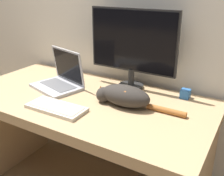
{
  "coord_description": "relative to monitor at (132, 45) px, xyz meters",
  "views": [
    {
      "loc": [
        0.9,
        -0.79,
        1.43
      ],
      "look_at": [
        0.22,
        0.35,
        0.9
      ],
      "focal_mm": 42.0,
      "sensor_mm": 36.0,
      "label": 1
    }
  ],
  "objects": [
    {
      "name": "wall_back",
      "position": [
        -0.18,
        0.15,
        0.23
      ],
      "size": [
        6.4,
        0.06,
        2.6
      ],
      "color": "silver",
      "rests_on": "ground_plane"
    },
    {
      "name": "desk",
      "position": [
        -0.18,
        -0.3,
        -0.45
      ],
      "size": [
        1.56,
        0.77,
        0.78
      ],
      "color": "tan",
      "rests_on": "ground_plane"
    },
    {
      "name": "monitor",
      "position": [
        0.0,
        0.0,
        0.0
      ],
      "size": [
        0.59,
        0.17,
        0.51
      ],
      "color": "#282828",
      "rests_on": "desk"
    },
    {
      "name": "laptop",
      "position": [
        -0.41,
        -0.24,
        -0.24
      ],
      "size": [
        0.37,
        0.31,
        0.25
      ],
      "rotation": [
        0.0,
        0.0,
        -0.28
      ],
      "color": "#B7B7BC",
      "rests_on": "desk"
    },
    {
      "name": "external_keyboard",
      "position": [
        -0.21,
        -0.51,
        -0.28
      ],
      "size": [
        0.34,
        0.15,
        0.02
      ],
      "rotation": [
        0.0,
        0.0,
        0.01
      ],
      "color": "beige",
      "rests_on": "desk"
    },
    {
      "name": "cat",
      "position": [
        0.09,
        -0.27,
        -0.23
      ],
      "size": [
        0.52,
        0.15,
        0.12
      ],
      "rotation": [
        0.0,
        0.0,
        0.0
      ],
      "color": "#332D28",
      "rests_on": "desk"
    },
    {
      "name": "small_toy",
      "position": [
        0.36,
        0.01,
        -0.26
      ],
      "size": [
        0.05,
        0.05,
        0.05
      ],
      "color": "#2D6BB7",
      "rests_on": "desk"
    }
  ]
}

